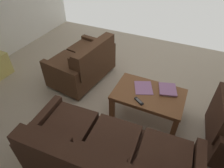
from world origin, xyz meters
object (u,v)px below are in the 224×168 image
sofa_main (107,159)px  loose_magazine (143,88)px  coffee_table (148,97)px  book_stack (168,90)px  tv_remote (139,101)px  loveseat_near (84,63)px

sofa_main → loose_magazine: 1.20m
coffee_table → book_stack: 0.30m
book_stack → loose_magazine: book_stack is taller
sofa_main → tv_remote: 0.90m
loveseat_near → coffee_table: loveseat_near is taller
tv_remote → loose_magazine: 0.31m
coffee_table → tv_remote: bearing=70.6°
sofa_main → loveseat_near: size_ratio=1.50×
sofa_main → loveseat_near: (1.22, -1.53, -0.00)m
book_stack → tv_remote: book_stack is taller
loveseat_near → coffee_table: 1.41m
book_stack → sofa_main: bearing=74.3°
book_stack → loveseat_near: bearing=-8.6°
loveseat_near → sofa_main: bearing=128.7°
tv_remote → loose_magazine: size_ratio=0.51×
coffee_table → book_stack: size_ratio=2.99×
book_stack → tv_remote: (0.31, 0.40, -0.01)m
coffee_table → loose_magazine: 0.15m
loveseat_near → coffee_table: bearing=163.1°
coffee_table → tv_remote: (0.08, 0.22, 0.08)m
tv_remote → loose_magazine: tv_remote is taller
coffee_table → tv_remote: tv_remote is taller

